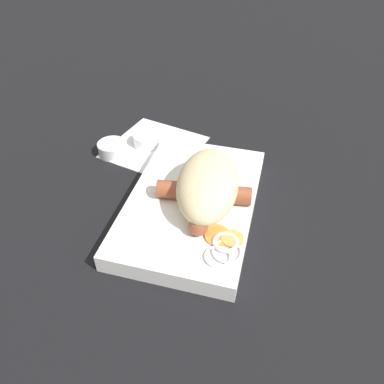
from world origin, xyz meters
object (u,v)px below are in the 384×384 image
bread_roll (208,182)px  sausage (204,192)px  condiment_cup_near (147,140)px  food_tray (192,204)px  condiment_cup_far (112,149)px

bread_roll → sausage: bearing=-56.6°
sausage → condiment_cup_near: size_ratio=3.20×
food_tray → condiment_cup_near: bearing=-139.7°
condiment_cup_far → food_tray: bearing=59.1°
food_tray → bread_roll: 0.05m
sausage → condiment_cup_near: bearing=-135.8°
sausage → condiment_cup_far: 0.22m
sausage → food_tray: bearing=-86.2°
sausage → condiment_cup_far: sausage is taller
condiment_cup_near → condiment_cup_far: same height
food_tray → sausage: sausage is taller
food_tray → sausage: (-0.00, 0.02, 0.03)m
bread_roll → condiment_cup_near: 0.21m
food_tray → bread_roll: bread_roll is taller
food_tray → bread_roll: size_ratio=1.72×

